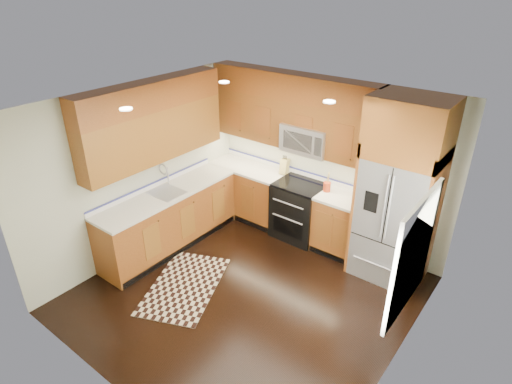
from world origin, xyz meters
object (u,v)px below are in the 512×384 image
Objects in this scene: rug at (185,285)px; refrigerator at (399,193)px; knife_block at (284,166)px; range at (299,210)px; utensil_crock at (327,185)px.

refrigerator is at bearing 20.70° from rug.
refrigerator is 8.29× the size of knife_block.
range is 2.18m from rug.
range is 1.76m from refrigerator.
range reaches higher than rug.
knife_block reaches higher than rug.
refrigerator is 1.79× the size of rug.
rug is 4.64× the size of knife_block.
knife_block is 0.89m from utensil_crock.
knife_block is at bearing 170.41° from utensil_crock.
refrigerator is at bearing -1.40° from range.
refrigerator reaches higher than range.
knife_block is 1.00× the size of utensil_crock.
utensil_crock is at bearing 175.38° from refrigerator.
rug is 2.55m from utensil_crock.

